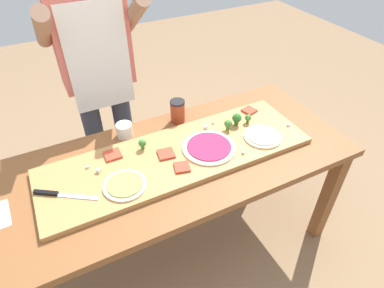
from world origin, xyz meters
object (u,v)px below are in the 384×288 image
Objects in this scene: pizza_slice_far_right at (249,111)px; pizza_slice_near_right at (166,154)px; broccoli_floret_center_left at (248,118)px; cheese_crumble_b at (243,152)px; chefs_knife at (57,194)px; cheese_crumble_e at (99,171)px; cheese_crumble_a at (206,127)px; prep_table at (170,174)px; pizza_whole_cheese_artichoke at (263,136)px; pizza_whole_pesto_green at (125,185)px; pizza_slice_near_left at (113,155)px; cheese_crumble_f at (213,122)px; broccoli_floret_back_mid at (142,144)px; cheese_crumble_d at (87,167)px; pizza_whole_beet_magenta at (209,147)px; sauce_jar at (178,111)px; broccoli_floret_back_left at (228,124)px; cheese_crumble_c at (289,125)px; cook_center at (97,68)px; pizza_slice_far_left at (182,167)px; flour_cup at (125,131)px; broccoli_floret_front_left at (237,118)px.

pizza_slice_near_right is at bearing -167.30° from pizza_slice_far_right.
cheese_crumble_b is at bearing -128.89° from broccoli_floret_center_left.
cheese_crumble_e is at bearing 16.29° from chefs_knife.
prep_table is at bearing -156.37° from cheese_crumble_a.
pizza_whole_cheese_artichoke is 1.02× the size of pizza_whole_pesto_green.
cheese_crumble_f is (0.58, 0.01, 0.00)m from pizza_slice_near_left.
broccoli_floret_back_mid reaches higher than broccoli_floret_center_left.
cheese_crumble_e is at bearing -52.01° from cheese_crumble_d.
chefs_knife is 0.75m from pizza_whole_beet_magenta.
sauce_jar is at bearing 145.26° from broccoli_floret_center_left.
pizza_whole_beet_magenta is 0.19m from broccoli_floret_back_left.
prep_table is 0.71m from cheese_crumble_c.
pizza_whole_beet_magenta reaches higher than pizza_slice_near_right.
broccoli_floret_center_left is (1.05, 0.07, 0.03)m from chefs_knife.
cheese_crumble_b reaches higher than cheese_crumble_d.
pizza_whole_beet_magenta reaches higher than pizza_slice_near_left.
cheese_crumble_c is (0.36, 0.08, -0.00)m from cheese_crumble_b.
cook_center reaches higher than pizza_slice_near_left.
pizza_slice_near_right is (-0.01, 0.02, 0.13)m from prep_table.
pizza_slice_near_right is 0.33m from sauce_jar.
cheese_crumble_b is 0.76m from cheese_crumble_d.
broccoli_floret_back_left reaches higher than cheese_crumble_c.
cheese_crumble_b is at bearing -5.32° from pizza_whole_pesto_green.
prep_table is 0.55m from chefs_knife.
cheese_crumble_b is (0.34, -0.15, 0.13)m from prep_table.
broccoli_floret_back_mid is at bearing -84.77° from cook_center.
broccoli_floret_back_left is 0.04× the size of cook_center.
pizza_slice_near_left is 0.76m from broccoli_floret_center_left.
broccoli_floret_center_left reaches higher than pizza_slice_near_left.
prep_table is at bearing -173.31° from broccoli_floret_center_left.
pizza_slice_far_left is at bearing -2.44° from pizza_whole_pesto_green.
broccoli_floret_center_left is (0.77, 0.15, 0.03)m from pizza_whole_pesto_green.
cheese_crumble_a is 0.44m from flour_cup.
broccoli_floret_back_mid is 0.51m from cheese_crumble_b.
cheese_crumble_d is at bearing -176.98° from pizza_slice_far_right.
cheese_crumble_f is at bearing 147.28° from broccoli_floret_front_left.
broccoli_floret_back_left is at bearing 133.14° from pizza_whole_cheese_artichoke.
chefs_knife and pizza_whole_beet_magenta have the same top height.
chefs_knife is at bearing -145.26° from cheese_crumble_d.
pizza_whole_cheese_artichoke is at bearing 20.95° from cheese_crumble_b.
prep_table is 0.37m from cheese_crumble_e.
pizza_whole_pesto_green reaches higher than cheese_crumble_c.
broccoli_floret_back_mid reaches higher than pizza_whole_cheese_artichoke.
cheese_crumble_e is (0.04, -0.05, 0.00)m from cheese_crumble_d.
cheese_crumble_c reaches higher than cheese_crumble_d.
broccoli_floret_back_mid is at bearing 167.26° from cheese_crumble_c.
pizza_whole_beet_magenta is 0.49m from cheese_crumble_c.
broccoli_floret_back_left reaches higher than pizza_whole_cheese_artichoke.
cheese_crumble_e is at bearing 120.24° from pizza_whole_pesto_green.
chefs_knife reaches higher than pizza_slice_far_left.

